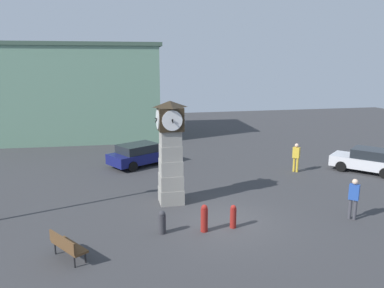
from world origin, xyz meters
name	(u,v)px	position (x,y,z in m)	size (l,w,h in m)	color
ground_plane	(225,221)	(0.00, 0.00, 0.00)	(68.80, 68.80, 0.00)	#38383A
clock_tower	(171,152)	(-1.85, 2.65, 2.48)	(1.38, 1.50, 4.85)	gray
bollard_near_tower	(233,216)	(0.12, -0.66, 0.49)	(0.25, 0.25, 0.96)	maroon
bollard_mid_row	(204,218)	(-1.10, -0.74, 0.56)	(0.28, 0.28, 1.11)	maroon
bollard_far_row	(162,222)	(-2.74, -0.55, 0.47)	(0.30, 0.30, 0.93)	#333338
car_far_lot	(368,160)	(10.65, 5.05, 0.74)	(3.93, 4.15, 1.45)	silver
car_silver_hatch	(141,154)	(-2.65, 9.64, 0.74)	(4.66, 3.75, 1.43)	navy
bench	(67,245)	(-6.15, -1.82, 0.52)	(1.34, 1.62, 0.90)	brown
pedestrian_near_bench	(296,156)	(6.40, 6.04, 1.02)	(0.45, 0.45, 1.77)	gold
pedestrian_by_cars	(354,196)	(5.33, -0.98, 1.03)	(0.45, 0.45, 1.79)	#3F3F47
warehouse_blue_far	(64,91)	(-8.34, 20.53, 4.06)	(17.07, 9.05, 8.11)	gray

